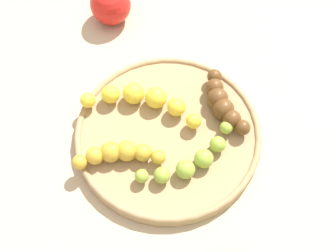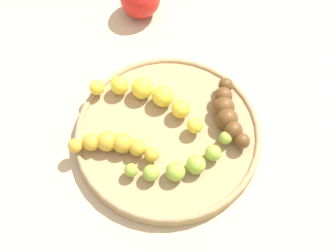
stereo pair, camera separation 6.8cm
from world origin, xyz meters
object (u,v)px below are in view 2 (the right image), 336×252
banana_yellow (150,96)px  banana_overripe (228,113)px  banana_spotted (114,144)px  fruit_bowl (168,134)px  banana_green (184,164)px

banana_yellow → banana_overripe: bearing=-80.0°
banana_overripe → banana_spotted: 0.18m
fruit_bowl → banana_overripe: size_ratio=2.55×
banana_green → fruit_bowl: bearing=-179.8°
fruit_bowl → banana_green: size_ratio=2.12×
banana_overripe → banana_spotted: (-0.14, -0.10, -0.00)m
fruit_bowl → banana_spotted: bearing=-141.7°
fruit_bowl → banana_green: (0.04, -0.05, 0.02)m
banana_overripe → fruit_bowl: bearing=4.7°
banana_green → banana_yellow: (-0.08, 0.09, 0.00)m
fruit_bowl → banana_overripe: bearing=32.9°
banana_overripe → banana_yellow: same height
fruit_bowl → banana_yellow: 0.07m
banana_yellow → banana_green: bearing=-131.8°
banana_overripe → banana_yellow: 0.12m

